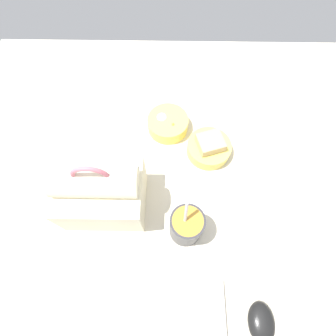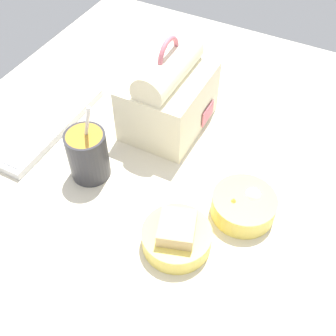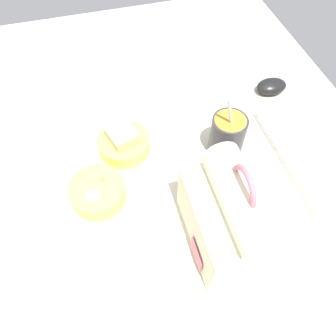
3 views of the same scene
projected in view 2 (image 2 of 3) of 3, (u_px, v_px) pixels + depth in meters
desk_surface at (153, 208)px, 84.03cm from camera, size 140.00×110.00×2.00cm
keyboard at (42, 122)px, 97.86cm from camera, size 31.61×13.07×2.10cm
lunch_bag at (168, 95)px, 92.54cm from camera, size 20.58×16.04×22.66cm
soup_cup at (88, 154)px, 84.57cm from camera, size 8.19×8.19×18.38cm
bento_bowl_sandwich at (177, 236)px, 75.66cm from camera, size 12.73×12.73×6.75cm
bento_bowl_snacks at (243, 205)px, 80.34cm from camera, size 12.34×12.34×5.51cm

